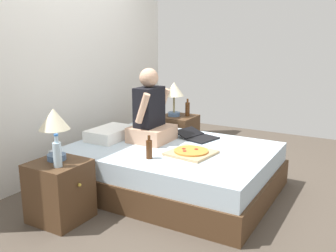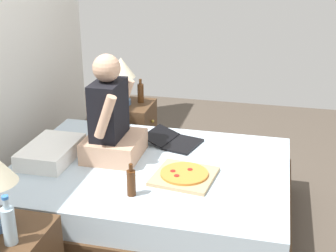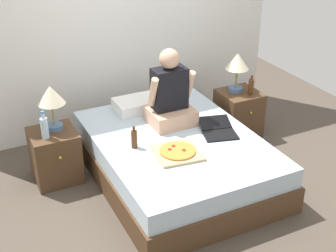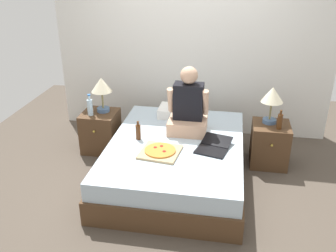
% 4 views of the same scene
% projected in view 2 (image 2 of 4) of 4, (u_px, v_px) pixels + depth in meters
% --- Properties ---
extents(ground_plane, '(5.79, 5.79, 0.00)m').
position_uv_depth(ground_plane, '(151.00, 219.00, 3.55)').
color(ground_plane, '#4C4238').
extents(bed, '(1.52, 2.03, 0.46)m').
position_uv_depth(bed, '(150.00, 193.00, 3.47)').
color(bed, '#4C331E').
rests_on(bed, ground).
extents(water_bottle, '(0.07, 0.07, 0.28)m').
position_uv_depth(water_bottle, '(9.00, 224.00, 2.36)').
color(water_bottle, silver).
rests_on(water_bottle, nightstand_left).
extents(nightstand_right, '(0.44, 0.47, 0.53)m').
position_uv_depth(nightstand_right, '(129.00, 129.00, 4.53)').
color(nightstand_right, '#4C331E').
rests_on(nightstand_right, ground).
extents(lamp_on_right_nightstand, '(0.26, 0.26, 0.45)m').
position_uv_depth(lamp_on_right_nightstand, '(121.00, 71.00, 4.30)').
color(lamp_on_right_nightstand, '#4C6B93').
rests_on(lamp_on_right_nightstand, nightstand_right).
extents(beer_bottle, '(0.06, 0.06, 0.23)m').
position_uv_depth(beer_bottle, '(141.00, 93.00, 4.44)').
color(beer_bottle, '#512D14').
rests_on(beer_bottle, nightstand_right).
extents(pillow, '(0.52, 0.34, 0.12)m').
position_uv_depth(pillow, '(51.00, 152.00, 3.45)').
color(pillow, white).
rests_on(pillow, bed).
extents(person_seated, '(0.47, 0.40, 0.78)m').
position_uv_depth(person_seated, '(111.00, 120.00, 3.42)').
color(person_seated, tan).
rests_on(person_seated, bed).
extents(laptop, '(0.41, 0.48, 0.07)m').
position_uv_depth(laptop, '(176.00, 141.00, 3.73)').
color(laptop, black).
rests_on(laptop, bed).
extents(pizza_box, '(0.45, 0.45, 0.05)m').
position_uv_depth(pizza_box, '(184.00, 175.00, 3.20)').
color(pizza_box, tan).
rests_on(pizza_box, bed).
extents(beer_bottle_on_bed, '(0.06, 0.06, 0.22)m').
position_uv_depth(beer_bottle_on_bed, '(131.00, 182.00, 2.96)').
color(beer_bottle_on_bed, '#4C2811').
rests_on(beer_bottle_on_bed, bed).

